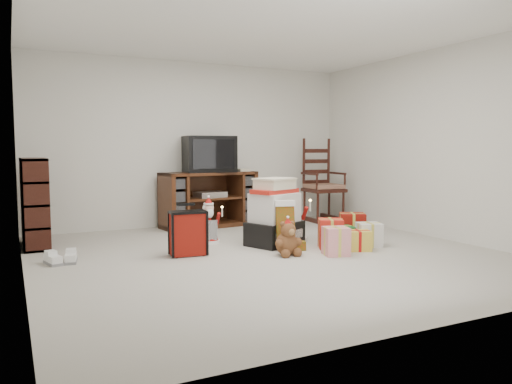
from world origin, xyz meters
TOP-DOWN VIEW (x-y plane):
  - room at (0.00, 0.00)m, footprint 5.01×5.01m
  - tv_stand at (0.12, 2.21)m, footprint 1.51×0.71m
  - bookshelf at (-2.32, 1.70)m, footprint 0.29×0.88m
  - rocking_chair at (2.01, 2.00)m, footprint 0.61×0.96m
  - gift_pile at (0.32, 0.49)m, footprint 0.77×0.67m
  - red_suitcase at (-0.84, 0.37)m, footprint 0.40×0.23m
  - stocking at (0.28, 0.14)m, footprint 0.30×0.19m
  - teddy_bear at (0.16, -0.10)m, footprint 0.25×0.23m
  - santa_figurine at (0.69, 0.64)m, footprint 0.33×0.31m
  - mrs_claus_figurine at (-0.36, 0.98)m, footprint 0.28×0.27m
  - sneaker_pair at (-2.13, 0.59)m, footprint 0.34×0.29m
  - gift_cluster at (1.06, -0.01)m, footprint 0.85×1.18m
  - crt_television at (0.13, 2.20)m, footprint 0.79×0.61m

SIDE VIEW (x-z plane):
  - sneaker_pair at x=-2.13m, z-range 0.00..0.10m
  - gift_cluster at x=1.06m, z-range 0.00..0.29m
  - teddy_bear at x=0.16m, z-range -0.02..0.36m
  - mrs_claus_figurine at x=-0.36m, z-range -0.07..0.52m
  - red_suitcase at x=-0.84m, z-range -0.04..0.54m
  - santa_figurine at x=0.69m, z-range -0.08..0.59m
  - stocking at x=0.28m, z-range 0.00..0.59m
  - gift_pile at x=0.32m, z-range -0.05..0.76m
  - tv_stand at x=0.12m, z-range 0.00..0.83m
  - rocking_chair at x=2.01m, z-range -0.22..1.18m
  - bookshelf at x=-2.32m, z-range -0.02..1.05m
  - crt_television at x=0.13m, z-range 0.83..1.37m
  - room at x=0.00m, z-range -0.01..2.51m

